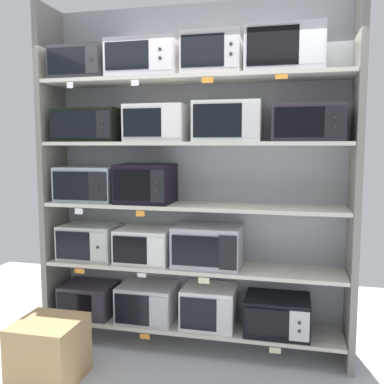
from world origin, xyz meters
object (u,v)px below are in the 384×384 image
(microwave_6, at_px, (208,246))
(shipping_carton, at_px, (49,351))
(microwave_13, at_px, (84,65))
(microwave_16, at_px, (285,51))
(microwave_5, at_px, (145,245))
(microwave_12, at_px, (308,123))
(microwave_11, at_px, (229,122))
(microwave_3, at_px, (277,315))
(microwave_14, at_px, (146,60))
(microwave_8, at_px, (146,184))
(microwave_1, at_px, (148,302))
(microwave_0, at_px, (89,299))
(microwave_7, at_px, (89,184))
(microwave_9, at_px, (90,125))
(microwave_10, at_px, (158,123))
(microwave_2, at_px, (209,306))
(microwave_15, at_px, (213,55))
(microwave_4, at_px, (90,242))

(microwave_6, relative_size, shipping_carton, 1.20)
(microwave_13, distance_m, microwave_16, 1.64)
(microwave_5, height_order, microwave_12, microwave_12)
(microwave_11, distance_m, microwave_16, 0.67)
(microwave_3, height_order, microwave_11, microwave_11)
(microwave_14, bearing_deg, microwave_8, -179.61)
(microwave_1, height_order, microwave_8, microwave_8)
(microwave_3, bearing_deg, microwave_0, 179.99)
(microwave_6, height_order, microwave_7, microwave_7)
(microwave_14, xyz_separation_m, microwave_16, (1.09, -0.00, 0.02))
(microwave_9, relative_size, shipping_carton, 1.21)
(microwave_10, relative_size, microwave_13, 1.06)
(microwave_2, height_order, microwave_3, microwave_2)
(microwave_0, relative_size, microwave_10, 0.92)
(microwave_6, relative_size, microwave_8, 1.20)
(microwave_5, relative_size, microwave_16, 0.80)
(microwave_1, height_order, microwave_6, microwave_6)
(microwave_5, distance_m, microwave_10, 1.03)
(microwave_10, relative_size, microwave_12, 0.94)
(microwave_7, bearing_deg, shipping_carton, -88.90)
(microwave_8, bearing_deg, microwave_15, 0.00)
(microwave_9, bearing_deg, microwave_16, -0.00)
(microwave_6, bearing_deg, microwave_15, -0.25)
(microwave_3, distance_m, microwave_16, 2.05)
(microwave_8, relative_size, shipping_carton, 1.00)
(microwave_0, height_order, shipping_carton, microwave_0)
(microwave_3, xyz_separation_m, microwave_10, (-0.99, 0.00, 1.52))
(microwave_15, bearing_deg, microwave_16, -0.02)
(microwave_2, distance_m, microwave_8, 1.15)
(microwave_5, height_order, microwave_14, microwave_14)
(microwave_12, xyz_separation_m, shipping_carton, (-1.79, -0.73, -1.64))
(microwave_13, xyz_separation_m, microwave_16, (1.64, -0.00, 0.03))
(microwave_6, bearing_deg, microwave_14, -180.00)
(microwave_13, bearing_deg, microwave_11, -0.01)
(microwave_8, bearing_deg, microwave_5, -179.77)
(microwave_1, distance_m, microwave_2, 0.54)
(microwave_2, relative_size, microwave_5, 0.95)
(microwave_5, height_order, microwave_9, microwave_9)
(microwave_0, bearing_deg, microwave_12, -0.01)
(microwave_5, bearing_deg, microwave_15, 0.01)
(microwave_5, height_order, microwave_16, microwave_16)
(microwave_1, xyz_separation_m, microwave_15, (0.56, 0.00, 2.03))
(microwave_5, xyz_separation_m, microwave_7, (-0.50, -0.00, 0.51))
(microwave_10, relative_size, microwave_14, 0.86)
(microwave_12, bearing_deg, microwave_3, 179.99)
(shipping_carton, bearing_deg, microwave_6, 35.28)
(microwave_4, relative_size, microwave_9, 0.88)
(microwave_0, height_order, microwave_10, microwave_10)
(microwave_13, bearing_deg, microwave_3, -0.00)
(microwave_6, relative_size, microwave_10, 1.11)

